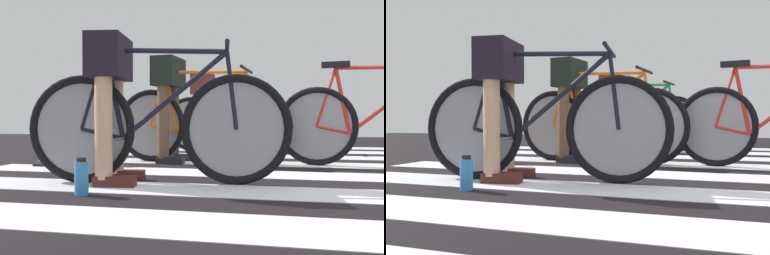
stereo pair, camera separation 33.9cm
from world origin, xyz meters
TOP-DOWN VIEW (x-y plane):
  - ground at (0.00, 0.00)m, footprint 18.00×14.00m
  - crosswalk_markings at (0.02, 0.22)m, footprint 5.46×6.52m
  - bicycle_1_of_4 at (-0.93, -0.36)m, footprint 1.73×0.52m
  - cyclist_1_of_4 at (-1.24, -0.40)m, footprint 0.36×0.43m
  - bicycle_2_of_4 at (0.68, 0.87)m, footprint 1.73×0.53m
  - bicycle_3_of_4 at (-0.90, 0.92)m, footprint 1.73×0.52m
  - cyclist_3_of_4 at (-1.21, 0.95)m, footprint 0.35×0.43m
  - bicycle_4_of_4 at (-0.84, 2.40)m, footprint 1.73×0.52m
  - cyclist_4_of_4 at (-1.15, 2.44)m, footprint 0.36×0.43m
  - water_bottle at (-1.24, -0.82)m, footprint 0.08×0.08m
  - traffic_cone at (-2.05, 0.56)m, footprint 0.48×0.48m

SIDE VIEW (x-z plane):
  - ground at x=0.00m, z-range 0.00..0.02m
  - crosswalk_markings at x=0.02m, z-range 0.02..0.02m
  - water_bottle at x=-1.24m, z-range 0.01..0.22m
  - traffic_cone at x=-2.05m, z-range 0.01..0.55m
  - bicycle_1_of_4 at x=-0.93m, z-range -0.06..0.87m
  - bicycle_2_of_4 at x=0.68m, z-range -0.06..0.87m
  - bicycle_3_of_4 at x=-0.90m, z-range -0.06..0.87m
  - bicycle_4_of_4 at x=-0.84m, z-range -0.06..0.87m
  - cyclist_1_of_4 at x=-1.24m, z-range 0.16..1.13m
  - cyclist_3_of_4 at x=-1.21m, z-range 0.17..1.19m
  - cyclist_4_of_4 at x=-1.15m, z-range 0.17..1.19m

